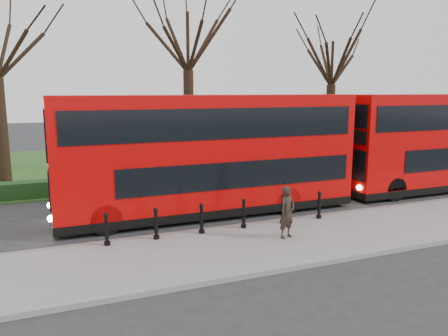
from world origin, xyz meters
name	(u,v)px	position (x,y,z in m)	size (l,w,h in m)	color
ground	(219,223)	(0.00, 0.00, 0.00)	(120.00, 120.00, 0.00)	#28282B
pavement	(253,246)	(0.00, -3.00, 0.07)	(60.00, 4.00, 0.15)	gray
kerb	(229,228)	(0.00, -1.00, 0.07)	(60.00, 0.25, 0.16)	slate
grass_verge	(140,162)	(0.00, 15.00, 0.03)	(60.00, 18.00, 0.06)	#274416
hedge	(171,179)	(0.00, 6.80, 0.40)	(60.00, 0.90, 0.80)	black
yellow_line_outer	(226,228)	(0.00, -0.70, 0.01)	(60.00, 0.10, 0.01)	yellow
yellow_line_inner	(224,226)	(0.00, -0.50, 0.01)	(60.00, 0.10, 0.01)	yellow
tree_mid	(188,35)	(2.00, 10.00, 8.10)	(7.13, 7.13, 11.14)	black
tree_right	(332,58)	(12.00, 10.00, 7.06)	(6.22, 6.22, 9.72)	black
bollard_row	(223,216)	(-0.37, -1.35, 0.65)	(8.02, 0.15, 1.00)	black
bus_lead	(209,155)	(0.10, 1.34, 2.41)	(12.00, 2.75, 4.78)	#BB0505
bus_rear	(445,142)	(12.83, 1.30, 2.40)	(11.98, 2.75, 4.77)	#BB0505
pedestrian	(287,212)	(1.30, -2.83, 1.02)	(0.63, 0.42, 1.74)	#2B211B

